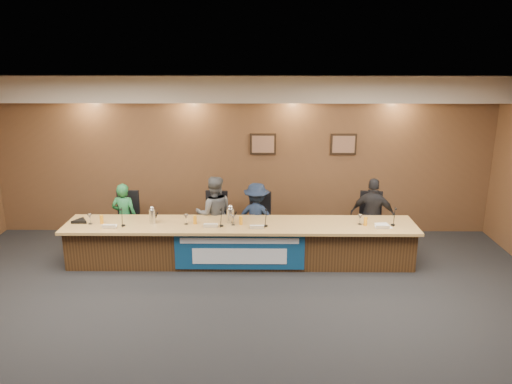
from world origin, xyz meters
TOP-DOWN VIEW (x-y plane):
  - floor at (0.00, 0.00)m, footprint 10.00×10.00m
  - ceiling at (0.00, 0.00)m, footprint 10.00×8.00m
  - wall_back at (0.00, 4.00)m, footprint 10.00×0.04m
  - soffit at (0.00, 3.75)m, footprint 10.00×0.50m
  - dais_body at (0.00, 2.40)m, footprint 6.00×0.80m
  - dais_top at (0.00, 2.35)m, footprint 6.10×0.95m
  - banner at (0.00, 1.99)m, footprint 2.20×0.02m
  - banner_text_upper at (0.00, 1.97)m, footprint 2.00×0.01m
  - banner_text_lower at (0.00, 1.97)m, footprint 1.60×0.01m
  - wall_photo_left at (0.40, 3.97)m, footprint 0.52×0.04m
  - wall_photo_right at (2.00, 3.97)m, footprint 0.52×0.04m
  - panelist_a at (-2.19, 2.97)m, footprint 0.51×0.36m
  - panelist_b at (-0.51, 2.97)m, footprint 0.75×0.61m
  - panelist_c at (0.28, 2.97)m, footprint 0.93×0.66m
  - panelist_d at (2.44, 2.97)m, footprint 0.89×0.58m
  - office_chair_a at (-2.19, 3.07)m, footprint 0.48×0.48m
  - office_chair_b at (-0.51, 3.07)m, footprint 0.53×0.53m
  - office_chair_c at (0.28, 3.07)m, footprint 0.60×0.60m
  - office_chair_d at (2.44, 3.07)m, footprint 0.53×0.53m
  - nameplate_a at (-2.21, 2.07)m, footprint 0.24×0.08m
  - microphone_a at (-2.00, 2.22)m, footprint 0.07×0.07m
  - juice_glass_a at (-2.41, 2.34)m, footprint 0.06×0.06m
  - water_glass_a at (-2.60, 2.31)m, footprint 0.08×0.08m
  - nameplate_b at (-0.50, 2.13)m, footprint 0.24×0.08m
  - microphone_b at (-0.32, 2.22)m, footprint 0.07×0.07m
  - juice_glass_b at (-0.78, 2.33)m, footprint 0.06×0.06m
  - water_glass_b at (-0.93, 2.31)m, footprint 0.08×0.08m
  - nameplate_c at (0.29, 2.07)m, footprint 0.24×0.08m
  - microphone_c at (0.44, 2.22)m, footprint 0.07×0.07m
  - juice_glass_c at (0.01, 2.31)m, footprint 0.06×0.06m
  - water_glass_c at (-0.12, 2.28)m, footprint 0.08×0.08m
  - nameplate_d at (2.42, 2.09)m, footprint 0.24×0.08m
  - microphone_d at (2.64, 2.29)m, footprint 0.07×0.07m
  - juice_glass_d at (2.16, 2.28)m, footprint 0.06×0.06m
  - water_glass_d at (2.07, 2.33)m, footprint 0.08×0.08m
  - carafe_left at (-1.52, 2.36)m, footprint 0.12×0.12m
  - carafe_mid at (-0.17, 2.40)m, footprint 0.13×0.13m
  - speakerphone at (-2.81, 2.39)m, footprint 0.32×0.32m
  - paper_stack at (2.47, 2.27)m, footprint 0.26×0.33m

SIDE VIEW (x-z plane):
  - floor at x=0.00m, z-range 0.00..0.00m
  - banner_text_lower at x=0.00m, z-range 0.16..0.44m
  - dais_body at x=0.00m, z-range 0.00..0.70m
  - banner at x=0.00m, z-range 0.05..0.71m
  - office_chair_a at x=-2.19m, z-range 0.44..0.52m
  - office_chair_b at x=-0.51m, z-range 0.44..0.52m
  - office_chair_c at x=0.28m, z-range 0.44..0.52m
  - office_chair_d at x=2.44m, z-range 0.44..0.52m
  - banner_text_upper at x=0.00m, z-range 0.53..0.63m
  - panelist_a at x=-2.19m, z-range 0.00..1.30m
  - panelist_c at x=0.28m, z-range 0.00..1.31m
  - panelist_d at x=2.44m, z-range 0.00..1.40m
  - panelist_b at x=-0.51m, z-range 0.00..1.44m
  - dais_top at x=0.00m, z-range 0.70..0.75m
  - paper_stack at x=2.47m, z-range 0.75..0.76m
  - microphone_a at x=-2.00m, z-range 0.75..0.77m
  - microphone_b at x=-0.32m, z-range 0.75..0.77m
  - microphone_c at x=0.44m, z-range 0.75..0.77m
  - microphone_d at x=2.64m, z-range 0.75..0.77m
  - speakerphone at x=-2.81m, z-range 0.75..0.80m
  - nameplate_a at x=-2.21m, z-range 0.74..0.85m
  - nameplate_b at x=-0.50m, z-range 0.74..0.85m
  - nameplate_c at x=0.29m, z-range 0.74..0.85m
  - nameplate_d at x=2.42m, z-range 0.74..0.85m
  - juice_glass_a at x=-2.41m, z-range 0.75..0.90m
  - juice_glass_b at x=-0.78m, z-range 0.75..0.90m
  - juice_glass_c at x=0.01m, z-range 0.75..0.90m
  - juice_glass_d at x=2.16m, z-range 0.75..0.90m
  - water_glass_a at x=-2.60m, z-range 0.75..0.93m
  - water_glass_b at x=-0.93m, z-range 0.75..0.93m
  - water_glass_c at x=-0.12m, z-range 0.75..0.93m
  - water_glass_d at x=2.07m, z-range 0.75..0.93m
  - carafe_left at x=-1.52m, z-range 0.75..1.00m
  - carafe_mid at x=-0.17m, z-range 0.75..1.01m
  - wall_back at x=0.00m, z-range 0.00..3.20m
  - wall_photo_left at x=0.40m, z-range 1.64..2.06m
  - wall_photo_right at x=2.00m, z-range 1.64..2.06m
  - soffit at x=0.00m, z-range 2.70..3.20m
  - ceiling at x=0.00m, z-range 3.18..3.22m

